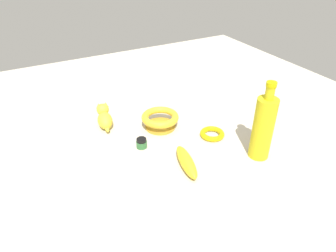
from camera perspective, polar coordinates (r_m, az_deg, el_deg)
The scene contains 7 objects.
ground at distance 1.14m, azimuth 0.00°, elevation -2.41°, with size 2.00×2.00×0.00m, color #BCB29E.
banana at distance 1.00m, azimuth 3.43°, elevation -6.60°, with size 0.17×0.04×0.04m, color yellow.
nail_polish_jar at distance 1.10m, azimuth -4.99°, elevation -3.02°, with size 0.04×0.04×0.04m.
bangle at distance 1.16m, azimuth 8.16°, elevation -1.44°, with size 0.09×0.09×0.02m, color #C2A80B.
bowl at distance 1.19m, azimuth -1.46°, elevation 1.29°, with size 0.14×0.14×0.06m.
bottle_tall at distance 1.04m, azimuth 17.17°, elevation -0.21°, with size 0.07×0.07×0.27m.
cat_figurine at distance 1.22m, azimuth -11.66°, elevation 1.57°, with size 0.07×0.13×0.09m.
Camera 1 is at (0.44, 0.83, 0.65)m, focal length 33.01 mm.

